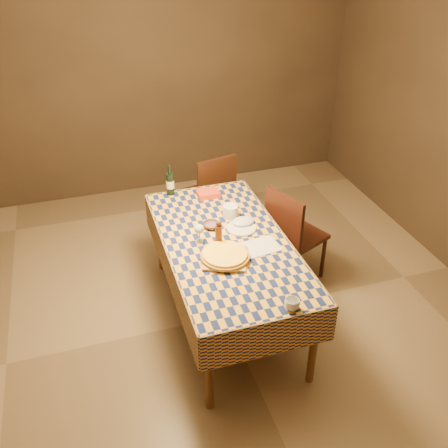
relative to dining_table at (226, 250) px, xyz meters
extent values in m
plane|color=brown|center=(0.00, 0.00, -0.69)|extent=(5.00, 5.00, 0.00)
cube|color=#34271D|center=(0.00, 2.50, 0.66)|extent=(4.50, 0.10, 2.70)
cylinder|color=brown|center=(-0.38, -0.83, -0.32)|extent=(0.06, 0.06, 0.75)
cylinder|color=brown|center=(0.38, -0.83, -0.32)|extent=(0.06, 0.06, 0.75)
cylinder|color=brown|center=(-0.38, 0.83, -0.32)|extent=(0.06, 0.06, 0.75)
cylinder|color=brown|center=(0.38, 0.83, -0.32)|extent=(0.06, 0.06, 0.75)
cube|color=brown|center=(0.00, 0.00, 0.05)|extent=(0.90, 1.80, 0.03)
cube|color=brown|center=(0.00, 0.00, 0.07)|extent=(0.92, 1.82, 0.02)
cube|color=brown|center=(0.00, -0.92, -0.07)|extent=(0.94, 0.01, 0.30)
cube|color=brown|center=(0.00, 0.92, -0.07)|extent=(0.94, 0.01, 0.30)
cube|color=brown|center=(-0.47, 0.00, -0.07)|extent=(0.01, 1.84, 0.30)
cube|color=brown|center=(0.47, 0.00, -0.07)|extent=(0.01, 1.84, 0.30)
cube|color=#9F814A|center=(-0.07, -0.21, 0.09)|extent=(0.40, 0.40, 0.02)
cylinder|color=#A66D1B|center=(-0.07, -0.21, 0.11)|extent=(0.47, 0.47, 0.02)
cylinder|color=yellow|center=(-0.07, -0.21, 0.12)|extent=(0.42, 0.42, 0.02)
cylinder|color=#441E10|center=(-0.07, -0.03, 0.16)|extent=(0.06, 0.06, 0.18)
sphere|color=#441E10|center=(-0.07, -0.03, 0.27)|extent=(0.04, 0.04, 0.04)
imported|color=#5B414D|center=(-0.05, 0.22, 0.10)|extent=(0.18, 0.18, 0.04)
cylinder|color=silver|center=(-0.19, 0.07, 0.08)|extent=(0.07, 0.07, 0.00)
cylinder|color=silver|center=(-0.19, 0.07, 0.12)|extent=(0.01, 0.01, 0.07)
sphere|color=silver|center=(-0.19, 0.07, 0.19)|extent=(0.07, 0.07, 0.07)
ellipsoid|color=#390616|center=(-0.19, 0.07, 0.18)|extent=(0.05, 0.05, 0.03)
cylinder|color=black|center=(-0.24, 0.86, 0.18)|extent=(0.08, 0.08, 0.20)
cylinder|color=black|center=(-0.24, 0.86, 0.32)|extent=(0.03, 0.03, 0.08)
cylinder|color=beige|center=(-0.24, 0.86, 0.18)|extent=(0.08, 0.08, 0.07)
cylinder|color=silver|center=(0.15, 0.34, 0.13)|extent=(0.14, 0.14, 0.10)
cube|color=red|center=(0.07, 0.73, 0.10)|extent=(0.19, 0.14, 0.05)
cylinder|color=silver|center=(0.17, 0.13, 0.08)|extent=(0.31, 0.31, 0.01)
imported|color=silver|center=(0.17, -0.85, 0.12)|extent=(0.11, 0.11, 0.08)
cube|color=silver|center=(0.23, -0.14, 0.08)|extent=(0.31, 0.25, 0.00)
ellipsoid|color=#AEB7DF|center=(0.21, 0.19, 0.10)|extent=(0.21, 0.18, 0.05)
cube|color=black|center=(0.22, 1.32, -0.24)|extent=(0.50, 0.50, 0.04)
cube|color=black|center=(0.27, 1.12, 0.01)|extent=(0.42, 0.12, 0.46)
cylinder|color=black|center=(0.36, 1.53, -0.48)|extent=(0.04, 0.04, 0.43)
cylinder|color=black|center=(0.01, 1.45, -0.48)|extent=(0.04, 0.04, 0.43)
cylinder|color=black|center=(0.44, 1.18, -0.48)|extent=(0.04, 0.04, 0.43)
cylinder|color=black|center=(0.09, 1.10, -0.48)|extent=(0.04, 0.04, 0.43)
cube|color=black|center=(0.78, 0.34, -0.24)|extent=(0.55, 0.55, 0.04)
cube|color=black|center=(0.60, 0.26, 0.01)|extent=(0.20, 0.40, 0.46)
cylinder|color=black|center=(1.02, 0.25, -0.48)|extent=(0.04, 0.04, 0.43)
cylinder|color=black|center=(0.88, 0.58, -0.48)|extent=(0.04, 0.04, 0.43)
cylinder|color=black|center=(0.69, 0.11, -0.48)|extent=(0.04, 0.04, 0.43)
cylinder|color=black|center=(0.55, 0.44, -0.48)|extent=(0.04, 0.04, 0.43)
camera|label=1|loc=(-0.96, -3.00, 2.25)|focal=40.00mm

